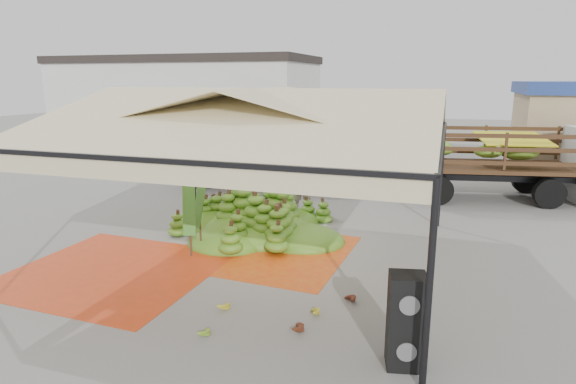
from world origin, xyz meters
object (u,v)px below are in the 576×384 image
(banana_heap, at_px, (257,213))
(truck_left, at_px, (275,152))
(truck_right, at_px, (531,156))
(vendor, at_px, (302,181))
(speaker_stack, at_px, (406,321))

(banana_heap, height_order, truck_left, truck_left)
(banana_heap, distance_m, truck_left, 6.43)
(truck_left, bearing_deg, banana_heap, -86.36)
(truck_left, height_order, truck_right, truck_right)
(vendor, xyz_separation_m, truck_right, (7.20, 3.96, 0.59))
(speaker_stack, distance_m, vendor, 8.81)
(truck_left, bearing_deg, truck_right, -8.77)
(banana_heap, bearing_deg, truck_right, 40.76)
(vendor, bearing_deg, speaker_stack, 98.91)
(vendor, relative_size, truck_left, 0.30)
(vendor, height_order, truck_left, truck_left)
(banana_heap, xyz_separation_m, speaker_stack, (4.46, -5.19, 0.14))
(banana_heap, relative_size, truck_right, 0.70)
(banana_heap, xyz_separation_m, truck_right, (7.70, 6.64, 1.00))
(vendor, bearing_deg, banana_heap, 61.56)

